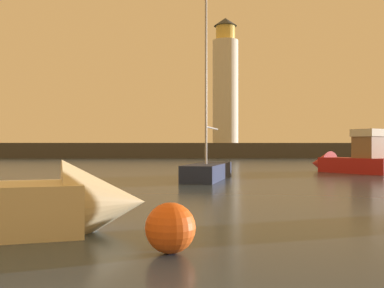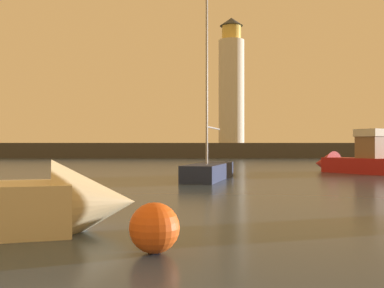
# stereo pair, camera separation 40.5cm
# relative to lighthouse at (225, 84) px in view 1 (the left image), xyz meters

# --- Properties ---
(ground_plane) EXTENTS (220.00, 220.00, 0.00)m
(ground_plane) POSITION_rel_lighthouse_xyz_m (-7.95, -34.19, -11.49)
(ground_plane) COLOR #2D3D51
(breakwater) EXTENTS (69.19, 4.75, 2.29)m
(breakwater) POSITION_rel_lighthouse_xyz_m (-7.95, 0.00, -10.34)
(breakwater) COLOR #423F3D
(breakwater) RESTS_ON ground_plane
(lighthouse) EXTENTS (3.96, 3.96, 19.41)m
(lighthouse) POSITION_rel_lighthouse_xyz_m (0.00, 0.00, 0.00)
(lighthouse) COLOR silver
(lighthouse) RESTS_ON breakwater
(motorboat_2) EXTENTS (4.93, 6.18, 3.19)m
(motorboat_2) POSITION_rel_lighthouse_xyz_m (4.28, -40.15, -10.63)
(motorboat_2) COLOR #B21E1E
(motorboat_2) RESTS_ON ground_plane
(sailboat_moored) EXTENTS (3.18, 6.99, 11.70)m
(sailboat_moored) POSITION_rel_lighthouse_xyz_m (-5.50, -45.88, -10.96)
(sailboat_moored) COLOR #1E284C
(sailboat_moored) RESTS_ON ground_plane
(mooring_buoy) EXTENTS (0.84, 0.84, 0.84)m
(mooring_buoy) POSITION_rel_lighthouse_xyz_m (-7.18, -62.75, -11.07)
(mooring_buoy) COLOR #EA5919
(mooring_buoy) RESTS_ON ground_plane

